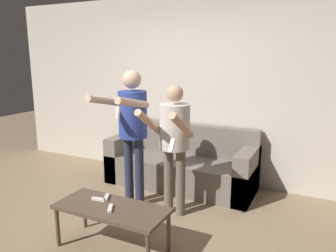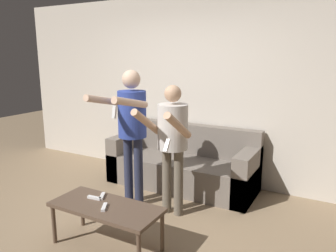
# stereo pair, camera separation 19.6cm
# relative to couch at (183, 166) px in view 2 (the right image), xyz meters

# --- Properties ---
(ground_plane) EXTENTS (14.00, 14.00, 0.00)m
(ground_plane) POSITION_rel_couch_xyz_m (-0.09, -1.53, -0.29)
(ground_plane) COLOR #937A5B
(wall_back) EXTENTS (6.40, 0.06, 2.70)m
(wall_back) POSITION_rel_couch_xyz_m (-0.09, 0.41, 1.06)
(wall_back) COLOR beige
(wall_back) RESTS_ON ground_plane
(couch) EXTENTS (2.09, 0.78, 0.86)m
(couch) POSITION_rel_couch_xyz_m (0.00, 0.00, 0.00)
(couch) COLOR slate
(couch) RESTS_ON ground_plane
(person_standing_left) EXTENTS (0.46, 0.77, 1.68)m
(person_standing_left) POSITION_rel_couch_xyz_m (-0.28, -0.85, 0.77)
(person_standing_left) COLOR #282D47
(person_standing_left) RESTS_ON ground_plane
(person_standing_right) EXTENTS (0.46, 0.70, 1.53)m
(person_standing_right) POSITION_rel_couch_xyz_m (0.28, -0.85, 0.66)
(person_standing_right) COLOR #6B6051
(person_standing_right) RESTS_ON ground_plane
(coffee_table) EXTENTS (1.10, 0.48, 0.44)m
(coffee_table) POSITION_rel_couch_xyz_m (0.05, -1.76, 0.10)
(coffee_table) COLOR brown
(coffee_table) RESTS_ON ground_plane
(remote_near) EXTENTS (0.10, 0.15, 0.02)m
(remote_near) POSITION_rel_couch_xyz_m (0.07, -1.81, 0.16)
(remote_near) COLOR white
(remote_near) RESTS_ON coffee_table
(remote_mid) EXTENTS (0.15, 0.05, 0.02)m
(remote_mid) POSITION_rel_couch_xyz_m (-0.14, -1.70, 0.16)
(remote_mid) COLOR white
(remote_mid) RESTS_ON coffee_table
(remote_far) EXTENTS (0.10, 0.15, 0.02)m
(remote_far) POSITION_rel_couch_xyz_m (-0.10, -1.63, 0.16)
(remote_far) COLOR white
(remote_far) RESTS_ON coffee_table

